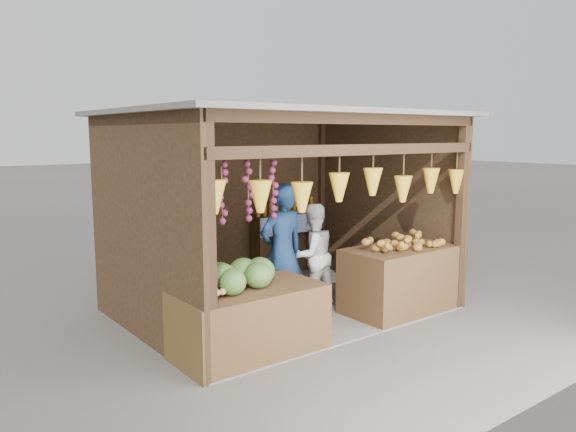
% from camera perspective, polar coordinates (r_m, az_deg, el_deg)
% --- Properties ---
extents(ground, '(80.00, 80.00, 0.00)m').
position_cam_1_polar(ground, '(7.81, -0.59, -9.36)').
color(ground, '#514F49').
rests_on(ground, ground).
extents(stall_structure, '(4.30, 3.30, 2.66)m').
position_cam_1_polar(stall_structure, '(7.42, -0.61, 2.86)').
color(stall_structure, slate).
rests_on(stall_structure, ground).
extents(back_shelf, '(1.25, 0.32, 1.32)m').
position_cam_1_polar(back_shelf, '(9.22, -0.17, -1.03)').
color(back_shelf, '#382314').
rests_on(back_shelf, ground).
extents(counter_left, '(1.61, 0.85, 0.74)m').
position_cam_1_polar(counter_left, '(6.18, -3.93, -10.62)').
color(counter_left, '#52391B').
rests_on(counter_left, ground).
extents(counter_right, '(1.56, 0.85, 0.88)m').
position_cam_1_polar(counter_right, '(7.73, 11.34, -6.33)').
color(counter_right, '#4C3019').
rests_on(counter_right, ground).
extents(stool, '(0.29, 0.29, 0.27)m').
position_cam_1_polar(stool, '(7.03, -13.69, -10.47)').
color(stool, black).
rests_on(stool, ground).
extents(man_standing, '(0.65, 0.42, 1.77)m').
position_cam_1_polar(man_standing, '(7.14, -0.63, -3.70)').
color(man_standing, navy).
rests_on(man_standing, ground).
extents(woman_standing, '(0.72, 0.57, 1.43)m').
position_cam_1_polar(woman_standing, '(7.79, 2.47, -3.98)').
color(woman_standing, white).
rests_on(woman_standing, ground).
extents(vendor_seated, '(0.57, 0.56, 0.99)m').
position_cam_1_polar(vendor_seated, '(6.86, -13.87, -5.49)').
color(vendor_seated, '#502F20').
rests_on(vendor_seated, stool).
extents(melon_pile, '(1.00, 0.50, 0.32)m').
position_cam_1_polar(melon_pile, '(6.01, -4.70, -5.91)').
color(melon_pile, '#1D4B14').
rests_on(melon_pile, counter_left).
extents(tanfruit_pile, '(0.34, 0.40, 0.13)m').
position_cam_1_polar(tanfruit_pile, '(5.74, -8.46, -7.66)').
color(tanfruit_pile, '#A27E4A').
rests_on(tanfruit_pile, counter_left).
extents(mango_pile, '(1.40, 0.64, 0.22)m').
position_cam_1_polar(mango_pile, '(7.60, 11.70, -2.34)').
color(mango_pile, '#A83516').
rests_on(mango_pile, counter_right).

